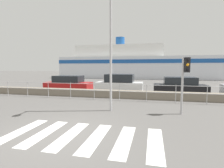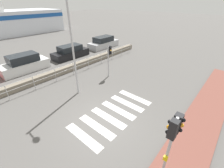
% 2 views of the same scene
% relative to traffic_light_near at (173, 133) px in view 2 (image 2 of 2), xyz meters
% --- Properties ---
extents(ground_plane, '(160.00, 160.00, 0.00)m').
position_rel_traffic_light_near_xyz_m(ground_plane, '(0.57, 3.67, -2.22)').
color(ground_plane, '#565451').
extents(crosswalk, '(4.95, 2.40, 0.01)m').
position_rel_traffic_light_near_xyz_m(crosswalk, '(1.41, 3.67, -2.21)').
color(crosswalk, silver).
rests_on(crosswalk, ground_plane).
extents(seawall, '(25.35, 0.55, 0.55)m').
position_rel_traffic_light_near_xyz_m(seawall, '(0.57, 10.73, -1.94)').
color(seawall, slate).
rests_on(seawall, ground_plane).
extents(harbor_fence, '(22.85, 0.04, 1.12)m').
position_rel_traffic_light_near_xyz_m(harbor_fence, '(0.57, 9.86, -1.48)').
color(harbor_fence, '#B2B2B5').
rests_on(harbor_fence, ground_plane).
extents(traffic_light_near, '(0.58, 0.41, 2.83)m').
position_rel_traffic_light_near_xyz_m(traffic_light_near, '(0.00, 0.00, 0.00)').
color(traffic_light_near, '#B2B2B5').
rests_on(traffic_light_near, ground_plane).
extents(traffic_light_far, '(0.34, 0.32, 2.64)m').
position_rel_traffic_light_near_xyz_m(traffic_light_far, '(5.00, 7.19, -0.27)').
color(traffic_light_far, '#B2B2B5').
rests_on(traffic_light_far, ground_plane).
extents(streetlamp, '(0.32, 1.03, 6.98)m').
position_rel_traffic_light_near_xyz_m(streetlamp, '(1.52, 6.92, 2.02)').
color(streetlamp, '#B2B2B5').
rests_on(streetlamp, ground_plane).
extents(parked_car_white, '(4.09, 1.72, 1.57)m').
position_rel_traffic_light_near_xyz_m(parked_car_white, '(0.70, 13.88, -1.54)').
color(parked_car_white, silver).
rests_on(parked_car_white, ground_plane).
extents(parked_car_black, '(4.19, 1.71, 1.38)m').
position_rel_traffic_light_near_xyz_m(parked_car_black, '(5.76, 13.88, -1.63)').
color(parked_car_black, black).
rests_on(parked_car_black, ground_plane).
extents(parked_car_silver, '(4.52, 1.77, 1.48)m').
position_rel_traffic_light_near_xyz_m(parked_car_silver, '(11.26, 13.88, -1.58)').
color(parked_car_silver, '#BCBCC1').
rests_on(parked_car_silver, ground_plane).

